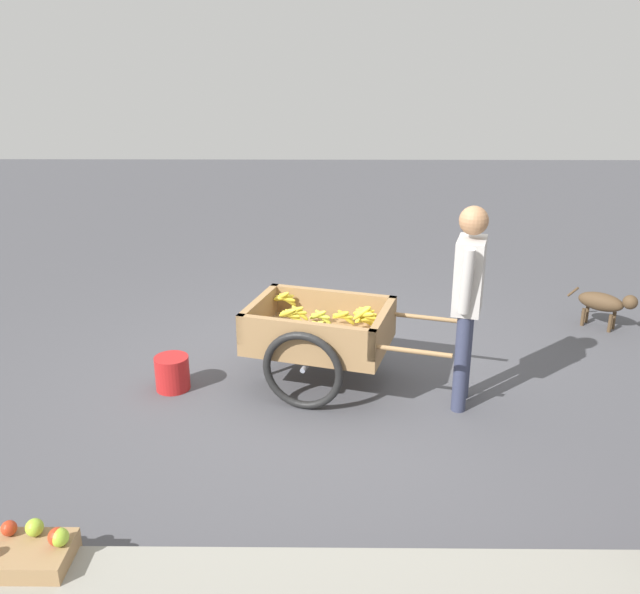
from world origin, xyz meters
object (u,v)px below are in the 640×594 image
(apple_crate, at_px, (30,562))
(fruit_cart, at_px, (321,335))
(dog, at_px, (605,303))
(vendor_person, at_px, (468,291))
(plastic_bucket, at_px, (172,373))

(apple_crate, bearing_deg, fruit_cart, -123.42)
(fruit_cart, relative_size, dog, 3.30)
(fruit_cart, height_order, vendor_person, vendor_person)
(fruit_cart, bearing_deg, dog, -156.39)
(fruit_cart, distance_m, dog, 3.04)
(fruit_cart, distance_m, plastic_bucket, 1.25)
(dog, xyz_separation_m, plastic_bucket, (3.99, 1.32, -0.13))
(vendor_person, distance_m, plastic_bucket, 2.44)
(vendor_person, bearing_deg, fruit_cart, -16.42)
(vendor_person, distance_m, apple_crate, 3.31)
(vendor_person, height_order, apple_crate, vendor_person)
(dog, height_order, apple_crate, dog)
(plastic_bucket, bearing_deg, apple_crate, 82.65)
(fruit_cart, xyz_separation_m, plastic_bucket, (1.21, 0.10, -0.30))
(vendor_person, xyz_separation_m, apple_crate, (2.57, 1.93, -0.81))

